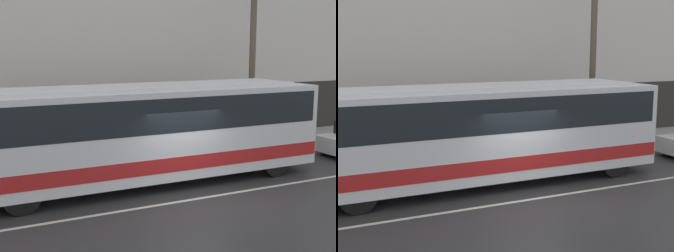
% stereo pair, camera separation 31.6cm
% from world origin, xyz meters
% --- Properties ---
extents(ground_plane, '(60.00, 60.00, 0.00)m').
position_xyz_m(ground_plane, '(0.00, 0.00, 0.00)').
color(ground_plane, '#2D2D30').
extents(sidewalk, '(60.00, 3.02, 0.17)m').
position_xyz_m(sidewalk, '(0.00, 5.51, 0.08)').
color(sidewalk, gray).
rests_on(sidewalk, ground_plane).
extents(building_facade, '(60.00, 0.35, 10.43)m').
position_xyz_m(building_facade, '(0.00, 7.16, 5.03)').
color(building_facade, silver).
rests_on(building_facade, ground_plane).
extents(lane_stripe, '(54.00, 0.14, 0.01)m').
position_xyz_m(lane_stripe, '(0.00, 0.00, 0.00)').
color(lane_stripe, beige).
rests_on(lane_stripe, ground_plane).
extents(transit_bus, '(12.47, 2.53, 3.22)m').
position_xyz_m(transit_bus, '(-0.95, 2.02, 1.82)').
color(transit_bus, silver).
rests_on(transit_bus, ground_plane).
extents(utility_pole_near, '(0.26, 0.26, 7.37)m').
position_xyz_m(utility_pole_near, '(5.12, 4.43, 3.85)').
color(utility_pole_near, brown).
rests_on(utility_pole_near, sidewalk).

